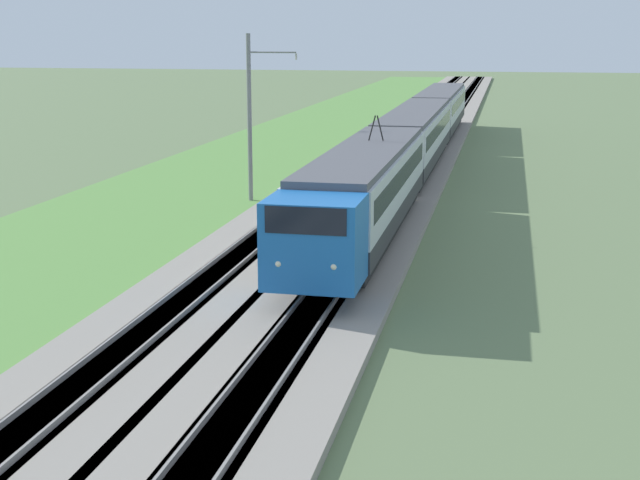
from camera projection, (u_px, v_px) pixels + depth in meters
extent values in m
cube|color=gray|center=(348.00, 169.00, 55.17)|extent=(240.00, 4.40, 0.30)
cube|color=gray|center=(414.00, 171.00, 54.35)|extent=(240.00, 4.40, 0.30)
cube|color=#4C4238|center=(348.00, 169.00, 55.17)|extent=(240.00, 1.57, 0.30)
cube|color=gray|center=(340.00, 165.00, 55.23)|extent=(240.00, 0.07, 0.15)
cube|color=gray|center=(357.00, 166.00, 55.01)|extent=(240.00, 0.07, 0.15)
cube|color=#4C4238|center=(414.00, 171.00, 54.35)|extent=(240.00, 1.57, 0.30)
cube|color=gray|center=(405.00, 167.00, 54.40)|extent=(240.00, 0.07, 0.15)
cube|color=gray|center=(423.00, 168.00, 54.19)|extent=(240.00, 0.07, 0.15)
cube|color=#5B8E42|center=(247.00, 167.00, 56.50)|extent=(240.00, 12.93, 0.12)
cube|color=blue|center=(315.00, 241.00, 26.54)|extent=(2.50, 2.85, 2.63)
cube|color=black|center=(312.00, 215.00, 25.98)|extent=(1.80, 2.37, 0.79)
sphere|color=#F2EAC6|center=(278.00, 264.00, 25.66)|extent=(0.20, 0.20, 0.20)
sphere|color=#F2EAC6|center=(334.00, 267.00, 25.33)|extent=(0.20, 0.20, 0.20)
cube|color=#2D2D33|center=(366.00, 210.00, 36.09)|extent=(17.08, 2.97, 0.74)
cube|color=silver|center=(366.00, 178.00, 35.79)|extent=(17.08, 2.97, 1.89)
cube|color=black|center=(366.00, 174.00, 35.76)|extent=(15.72, 2.99, 0.80)
cube|color=#515156|center=(367.00, 152.00, 35.55)|extent=(17.08, 2.73, 0.25)
cube|color=black|center=(366.00, 226.00, 36.23)|extent=(16.23, 2.52, 0.55)
cylinder|color=black|center=(319.00, 262.00, 29.88)|extent=(0.86, 0.12, 0.86)
cylinder|color=black|center=(350.00, 264.00, 29.67)|extent=(0.86, 0.12, 0.86)
cube|color=#2D2D33|center=(415.00, 151.00, 54.13)|extent=(19.58, 2.97, 0.74)
cube|color=silver|center=(415.00, 129.00, 53.83)|extent=(19.58, 2.97, 1.89)
cube|color=black|center=(415.00, 127.00, 53.80)|extent=(18.01, 2.99, 0.80)
cube|color=#515156|center=(416.00, 112.00, 53.59)|extent=(19.58, 2.73, 0.25)
cube|color=black|center=(414.00, 162.00, 54.28)|extent=(18.60, 2.52, 0.55)
cube|color=#2D2D33|center=(440.00, 120.00, 73.37)|extent=(19.58, 2.97, 0.74)
cube|color=silver|center=(441.00, 104.00, 73.07)|extent=(19.58, 2.97, 1.89)
cube|color=black|center=(441.00, 102.00, 73.03)|extent=(18.01, 2.99, 0.80)
cube|color=#515156|center=(441.00, 91.00, 72.82)|extent=(19.58, 2.73, 0.25)
cube|color=black|center=(440.00, 128.00, 73.51)|extent=(18.60, 2.52, 0.55)
cylinder|color=black|center=(372.00, 128.00, 37.87)|extent=(0.06, 0.33, 1.08)
cylinder|color=black|center=(380.00, 128.00, 37.80)|extent=(0.06, 0.33, 1.08)
cube|color=black|center=(334.00, 288.00, 29.97)|extent=(0.10, 0.10, 0.00)
cylinder|color=slate|center=(250.00, 120.00, 44.15)|extent=(0.22, 0.22, 8.36)
cylinder|color=slate|center=(272.00, 52.00, 43.16)|extent=(0.08, 2.40, 0.08)
cylinder|color=#B2ADA8|center=(296.00, 57.00, 42.97)|extent=(0.10, 0.10, 0.30)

